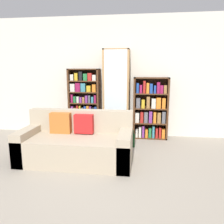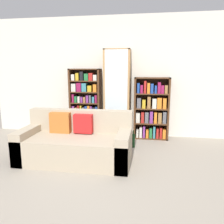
% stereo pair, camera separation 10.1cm
% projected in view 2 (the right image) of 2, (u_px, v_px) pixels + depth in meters
% --- Properties ---
extents(ground_plane, '(16.00, 16.00, 0.00)m').
position_uv_depth(ground_plane, '(95.00, 180.00, 3.06)').
color(ground_plane, gray).
extents(wall_back, '(6.09, 0.06, 2.70)m').
position_uv_depth(wall_back, '(118.00, 77.00, 5.02)').
color(wall_back, silver).
rests_on(wall_back, ground).
extents(couch, '(1.85, 0.87, 0.82)m').
position_uv_depth(couch, '(76.00, 143.00, 3.70)').
color(couch, tan).
rests_on(couch, ground).
extents(bookshelf_left, '(0.71, 0.32, 1.54)m').
position_uv_depth(bookshelf_left, '(86.00, 103.00, 5.05)').
color(bookshelf_left, '#4C2D19').
rests_on(bookshelf_left, ground).
extents(display_cabinet, '(0.57, 0.36, 1.96)m').
position_uv_depth(display_cabinet, '(117.00, 94.00, 4.87)').
color(display_cabinet, '#AD7F4C').
rests_on(display_cabinet, ground).
extents(bookshelf_right, '(0.76, 0.32, 1.36)m').
position_uv_depth(bookshelf_right, '(151.00, 109.00, 4.83)').
color(bookshelf_right, '#4C2D19').
rests_on(bookshelf_right, ground).
extents(wine_bottle, '(0.07, 0.07, 0.34)m').
position_uv_depth(wine_bottle, '(133.00, 140.00, 4.32)').
color(wine_bottle, '#143819').
rests_on(wine_bottle, ground).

